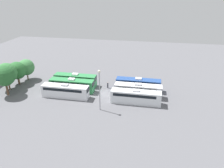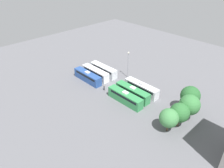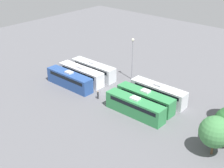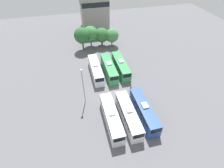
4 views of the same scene
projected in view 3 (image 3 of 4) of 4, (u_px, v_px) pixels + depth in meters
name	position (u px, v px, depth m)	size (l,w,h in m)	color
ground_plane	(111.00, 93.00, 62.75)	(121.45, 121.45, 0.00)	slate
bus_0	(93.00, 69.00, 69.45)	(2.53, 11.50, 3.46)	silver
bus_1	(81.00, 74.00, 67.16)	(2.53, 11.50, 3.46)	white
bus_2	(70.00, 79.00, 64.63)	(2.53, 11.50, 3.46)	#284C93
bus_3	(158.00, 92.00, 59.31)	(2.53, 11.50, 3.46)	silver
bus_4	(145.00, 99.00, 56.97)	(2.53, 11.50, 3.46)	#338C4C
bus_5	(135.00, 106.00, 54.47)	(2.53, 11.50, 3.46)	#338C4C
worker_person	(98.00, 95.00, 60.30)	(0.36, 0.36, 1.65)	#333338
light_pole	(133.00, 53.00, 66.11)	(0.60, 0.60, 9.33)	gray
tree_3	(215.00, 132.00, 43.71)	(4.62, 4.62, 6.14)	brown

